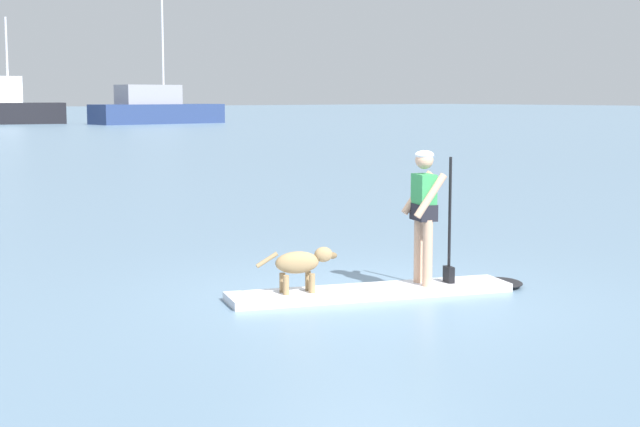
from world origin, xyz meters
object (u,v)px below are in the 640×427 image
moored_boat_far_starboard (0,106)px  moored_boat_port (156,109)px  person_paddler (425,207)px  dog (301,263)px  paddleboard (388,290)px

moored_boat_far_starboard → moored_boat_port: bearing=-30.2°
person_paddler → moored_boat_far_starboard: size_ratio=0.16×
person_paddler → moored_boat_port: bearing=64.8°
moored_boat_far_starboard → moored_boat_port: moored_boat_port is taller
moored_boat_port → dog: bearing=-116.4°
moored_boat_far_starboard → moored_boat_port: (11.25, -6.54, -0.24)m
person_paddler → moored_boat_port: size_ratio=0.14×
dog → moored_boat_port: (32.51, 65.36, 0.83)m
paddleboard → moored_boat_port: moored_boat_port is taller
person_paddler → dog: person_paddler is taller
dog → paddleboard: bearing=-19.4°
person_paddler → moored_boat_port: moored_boat_port is taller
person_paddler → moored_boat_far_starboard: bearing=74.7°
paddleboard → person_paddler: bearing=-19.4°
paddleboard → dog: bearing=160.6°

